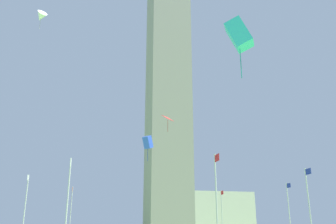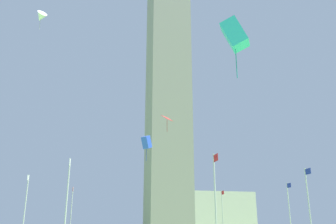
{
  "view_description": "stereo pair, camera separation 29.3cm",
  "coord_description": "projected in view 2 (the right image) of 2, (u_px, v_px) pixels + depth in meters",
  "views": [
    {
      "loc": [
        48.73,
        -11.83,
        2.35
      ],
      "look_at": [
        0.0,
        0.0,
        18.45
      ],
      "focal_mm": 39.03,
      "sensor_mm": 36.0,
      "label": 1
    },
    {
      "loc": [
        48.8,
        -11.54,
        2.35
      ],
      "look_at": [
        0.0,
        0.0,
        18.45
      ],
      "focal_mm": 39.03,
      "sensor_mm": 36.0,
      "label": 2
    }
  ],
  "objects": [
    {
      "name": "flagpole_ne",
      "position": [
        309.0,
        205.0,
        39.47
      ],
      "size": [
        1.12,
        0.14,
        8.84
      ],
      "color": "silver",
      "rests_on": "ground"
    },
    {
      "name": "flagpole_s",
      "position": [
        145.0,
        214.0,
        65.1
      ],
      "size": [
        1.12,
        0.14,
        8.84
      ],
      "color": "silver",
      "rests_on": "ground"
    },
    {
      "name": "flagpole_w",
      "position": [
        25.0,
        208.0,
        44.51
      ],
      "size": [
        1.12,
        0.14,
        8.84
      ],
      "color": "silver",
      "rests_on": "ground"
    },
    {
      "name": "obelisk_monument",
      "position": [
        168.0,
        64.0,
        54.99
      ],
      "size": [
        5.73,
        5.73,
        52.09
      ],
      "color": "gray",
      "rests_on": "ground"
    },
    {
      "name": "kite_blue_box",
      "position": [
        147.0,
        142.0,
        32.17
      ],
      "size": [
        1.09,
        1.1,
        2.28
      ],
      "color": "blue"
    },
    {
      "name": "kite_white_delta",
      "position": [
        41.0,
        17.0,
        47.72
      ],
      "size": [
        2.13,
        1.95,
        2.7
      ],
      "color": "white"
    },
    {
      "name": "distant_building",
      "position": [
        210.0,
        217.0,
        89.42
      ],
      "size": [
        18.5,
        15.73,
        10.51
      ],
      "color": "beige",
      "rests_on": "ground"
    },
    {
      "name": "flagpole_se",
      "position": [
        223.0,
        214.0,
        63.0
      ],
      "size": [
        1.12,
        0.14,
        8.84
      ],
      "color": "silver",
      "rests_on": "ground"
    },
    {
      "name": "flagpole_sw",
      "position": [
        71.0,
        213.0,
        57.44
      ],
      "size": [
        1.12,
        0.14,
        8.84
      ],
      "color": "silver",
      "rests_on": "ground"
    },
    {
      "name": "flagpole_e",
      "position": [
        290.0,
        211.0,
        52.39
      ],
      "size": [
        1.12,
        0.14,
        8.84
      ],
      "color": "silver",
      "rests_on": "ground"
    },
    {
      "name": "kite_red_diamond",
      "position": [
        167.0,
        119.0,
        39.19
      ],
      "size": [
        1.38,
        1.4,
        1.82
      ],
      "color": "red"
    },
    {
      "name": "flagpole_n",
      "position": [
        216.0,
        199.0,
        31.81
      ],
      "size": [
        1.12,
        0.14,
        8.84
      ],
      "color": "silver",
      "rests_on": "ground"
    },
    {
      "name": "kite_cyan_box",
      "position": [
        235.0,
        35.0,
        16.92
      ],
      "size": [
        1.32,
        1.5,
        2.98
      ],
      "color": "#33C6D1"
    },
    {
      "name": "flagpole_nw",
      "position": [
        67.0,
        201.0,
        33.9
      ],
      "size": [
        1.12,
        0.14,
        8.84
      ],
      "color": "silver",
      "rests_on": "ground"
    }
  ]
}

